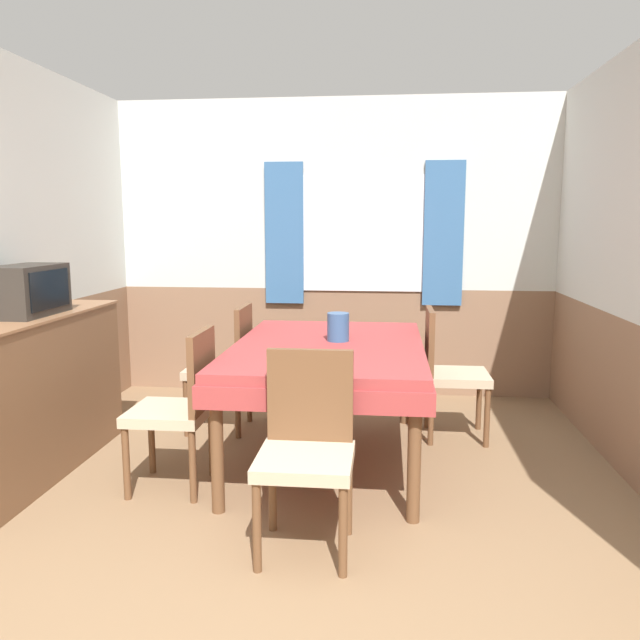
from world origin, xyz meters
name	(u,v)px	position (x,y,z in m)	size (l,w,h in m)	color
wall_back	(336,248)	(0.02, 3.70, 1.31)	(4.24, 0.09, 2.60)	silver
dining_table	(329,359)	(0.11, 2.04, 0.67)	(1.22, 1.82, 0.77)	#9E3838
chair_right_far	(447,368)	(0.91, 2.57, 0.51)	(0.44, 0.44, 0.93)	brown
chair_left_near	(181,403)	(-0.69, 1.52, 0.51)	(0.44, 0.44, 0.93)	brown
chair_head_near	(307,443)	(0.11, 0.94, 0.51)	(0.44, 0.44, 0.93)	brown
chair_left_far	(227,363)	(-0.69, 2.57, 0.51)	(0.44, 0.44, 0.93)	brown
sideboard	(32,394)	(-1.68, 1.65, 0.50)	(0.46, 1.57, 0.98)	brown
tv	(28,290)	(-1.67, 1.68, 1.13)	(0.29, 0.51, 0.30)	#2D2823
vase	(338,327)	(0.16, 2.14, 0.86)	(0.14, 0.14, 0.18)	#335684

